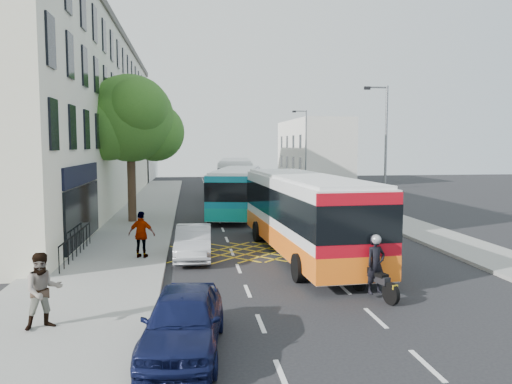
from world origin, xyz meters
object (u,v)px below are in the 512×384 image
object	(u,v)px
distant_car_grey	(221,178)
distant_car_dark	(263,176)
lamp_near	(384,147)
street_tree	(130,119)
lamp_far	(305,147)
bus_mid	(237,191)
red_hatchback	(350,209)
bus_far	(235,177)
bus_near	(304,213)
motorbike	(375,268)
distant_car_silver	(267,183)
pedestrian_far	(142,235)
parked_car_blue	(183,321)
parked_car_silver	(193,242)
pedestrian_near	(43,291)

from	to	relation	value
distant_car_grey	distant_car_dark	bearing A→B (deg)	34.01
lamp_near	street_tree	bearing A→B (deg)	168.60
lamp_far	bus_mid	bearing A→B (deg)	-119.56
street_tree	red_hatchback	xyz separation A→B (m)	(13.89, 0.57, -5.72)
bus_far	distant_car_dark	bearing A→B (deg)	79.53
bus_near	motorbike	xyz separation A→B (m)	(0.80, -6.25, -0.88)
street_tree	bus_mid	xyz separation A→B (m)	(6.67, 2.87, -4.63)
lamp_near	bus_far	world-z (taller)	lamp_near
distant_car_silver	pedestrian_far	bearing A→B (deg)	76.36
motorbike	parked_car_blue	xyz separation A→B (m)	(-5.86, -3.34, -0.21)
parked_car_silver	pedestrian_far	size ratio (longest dim) A/B	2.19
street_tree	distant_car_grey	distance (m)	31.88
distant_car_dark	pedestrian_far	bearing A→B (deg)	73.73
lamp_far	bus_mid	size ratio (longest dim) A/B	0.70
motorbike	distant_car_grey	bearing A→B (deg)	75.06
lamp_near	parked_car_blue	bearing A→B (deg)	-124.57
street_tree	distant_car_silver	distance (m)	26.50
red_hatchback	pedestrian_far	size ratio (longest dim) A/B	2.08
street_tree	bus_mid	distance (m)	8.61
distant_car_grey	distant_car_silver	bearing A→B (deg)	-54.74
lamp_near	bus_far	size ratio (longest dim) A/B	0.64
bus_mid	parked_car_silver	bearing A→B (deg)	-91.94
lamp_far	motorbike	xyz separation A→B (m)	(-5.55, -33.23, -3.68)
parked_car_blue	distant_car_grey	size ratio (longest dim) A/B	0.80
parked_car_blue	bus_far	bearing A→B (deg)	89.00
distant_car_dark	street_tree	bearing A→B (deg)	67.32
lamp_near	pedestrian_near	size ratio (longest dim) A/B	4.14
street_tree	distant_car_grey	bearing A→B (deg)	76.42
street_tree	pedestrian_near	distance (m)	18.69
lamp_far	bus_mid	xyz separation A→B (m)	(-8.04, -14.17, -2.96)
street_tree	bus_mid	size ratio (longest dim) A/B	0.77
pedestrian_near	pedestrian_far	world-z (taller)	pedestrian_near
lamp_far	distant_car_grey	world-z (taller)	lamp_far
parked_car_blue	parked_car_silver	bearing A→B (deg)	94.36
bus_near	bus_mid	size ratio (longest dim) A/B	1.08
distant_car_grey	distant_car_silver	xyz separation A→B (m)	(4.55, -7.54, -0.10)
bus_mid	distant_car_silver	xyz separation A→B (m)	(5.25, 20.11, -1.01)
pedestrian_far	distant_car_grey	bearing A→B (deg)	-82.27
parked_car_silver	distant_car_silver	world-z (taller)	parked_car_silver
parked_car_blue	pedestrian_far	bearing A→B (deg)	107.06
pedestrian_far	bus_near	bearing A→B (deg)	-162.03
motorbike	pedestrian_far	xyz separation A→B (m)	(-7.65, 6.01, 0.17)
lamp_far	pedestrian_far	distance (m)	30.45
distant_car_grey	distant_car_silver	distance (m)	8.81
distant_car_grey	distant_car_dark	distance (m)	6.57
distant_car_silver	pedestrian_near	distance (m)	42.70
lamp_near	distant_car_silver	size ratio (longest dim) A/B	2.11
street_tree	distant_car_dark	distance (m)	36.67
lamp_far	distant_car_grey	xyz separation A→B (m)	(-7.33, 13.49, -3.87)
bus_near	red_hatchback	world-z (taller)	bus_near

